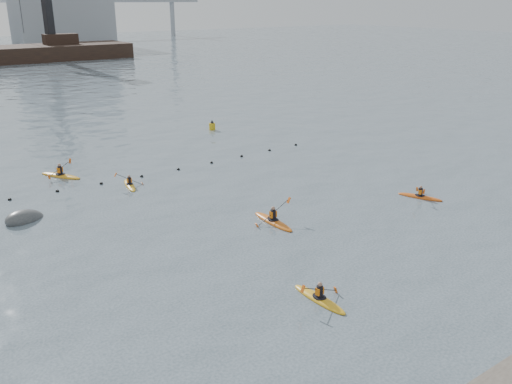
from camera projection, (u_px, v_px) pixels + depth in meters
ground at (348, 319)px, 22.01m from camera, size 400.00×400.00×0.00m
float_line at (121, 179)px, 39.00m from camera, size 33.24×0.73×0.24m
kayaker_0 at (273, 221)px, 31.48m from camera, size 2.49×3.55×1.46m
kayaker_1 at (319, 298)px, 23.34m from camera, size 2.14×3.11×1.17m
kayaker_3 at (130, 185)px, 37.67m from camera, size 1.98×2.89×1.19m
kayaker_4 at (420, 196)px, 35.44m from camera, size 1.92×2.92×1.13m
kayaker_5 at (61, 175)px, 39.66m from camera, size 2.44×3.39×1.22m
mooring_buoy at (25, 220)px, 31.90m from camera, size 3.04×2.36×1.73m
nav_buoy at (212, 126)px, 53.87m from camera, size 0.62×0.62×1.12m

